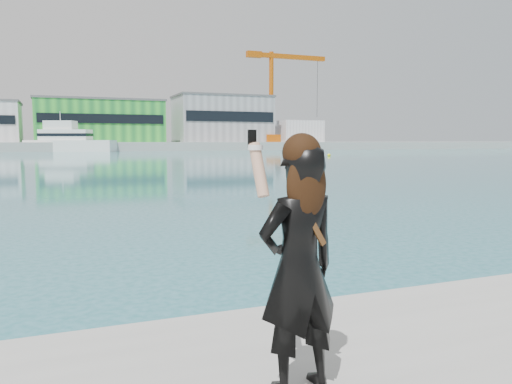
{
  "coord_description": "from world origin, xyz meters",
  "views": [
    {
      "loc": [
        -1.89,
        -3.14,
        2.32
      ],
      "look_at": [
        -0.57,
        0.19,
        1.95
      ],
      "focal_mm": 35.0,
      "sensor_mm": 36.0,
      "label": 1
    }
  ],
  "objects_px": {
    "dock_crane": "(275,93)",
    "buoy_near": "(329,156)",
    "woman": "(299,261)",
    "motor_yacht": "(68,140)"
  },
  "relations": [
    {
      "from": "buoy_near",
      "to": "woman",
      "type": "distance_m",
      "value": 73.46
    },
    {
      "from": "dock_crane",
      "to": "woman",
      "type": "xyz_separation_m",
      "value": [
        -53.78,
        -122.51,
        -13.46
      ]
    },
    {
      "from": "motor_yacht",
      "to": "buoy_near",
      "type": "xyz_separation_m",
      "value": [
        36.08,
        -48.4,
        -2.42
      ]
    },
    {
      "from": "dock_crane",
      "to": "woman",
      "type": "relative_size",
      "value": 15.1
    },
    {
      "from": "dock_crane",
      "to": "woman",
      "type": "bearing_deg",
      "value": -113.7
    },
    {
      "from": "dock_crane",
      "to": "buoy_near",
      "type": "bearing_deg",
      "value": -106.12
    },
    {
      "from": "woman",
      "to": "dock_crane",
      "type": "bearing_deg",
      "value": -122.46
    },
    {
      "from": "woman",
      "to": "buoy_near",
      "type": "bearing_deg",
      "value": -128.78
    },
    {
      "from": "buoy_near",
      "to": "motor_yacht",
      "type": "bearing_deg",
      "value": 126.7
    },
    {
      "from": "motor_yacht",
      "to": "dock_crane",
      "type": "bearing_deg",
      "value": 34.3
    }
  ]
}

